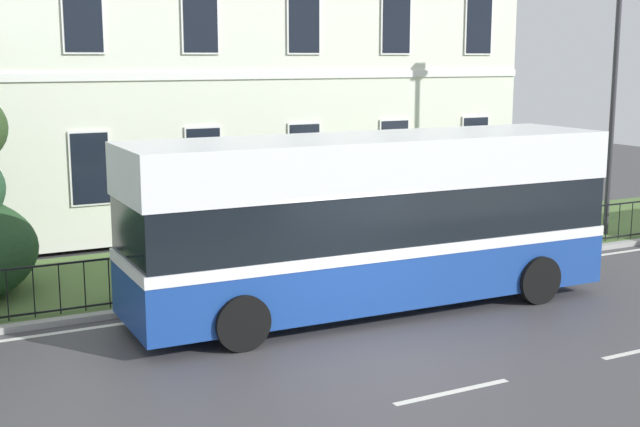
# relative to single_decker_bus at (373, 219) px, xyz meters

# --- Properties ---
(ground_plane) EXTENTS (60.00, 56.00, 0.18)m
(ground_plane) POSITION_rel_single_decker_bus_xyz_m (-1.14, -1.46, -1.78)
(ground_plane) COLOR #444245
(iron_verge_railing) EXTENTS (18.85, 0.04, 0.97)m
(iron_verge_railing) POSITION_rel_single_decker_bus_xyz_m (0.68, 2.01, -1.14)
(iron_verge_railing) COLOR black
(iron_verge_railing) RESTS_ON ground_plane
(single_decker_bus) EXTENTS (9.59, 2.72, 3.35)m
(single_decker_bus) POSITION_rel_single_decker_bus_xyz_m (0.00, 0.00, 0.00)
(single_decker_bus) COLOR navy
(single_decker_bus) RESTS_ON ground_plane
(street_lamp_post) EXTENTS (0.36, 0.24, 7.42)m
(street_lamp_post) POSITION_rel_single_decker_bus_xyz_m (9.00, 2.73, 2.57)
(street_lamp_post) COLOR #333338
(street_lamp_post) RESTS_ON ground_plane
(litter_bin) EXTENTS (0.51, 0.51, 1.14)m
(litter_bin) POSITION_rel_single_decker_bus_xyz_m (-4.03, 2.43, -1.07)
(litter_bin) COLOR #23472D
(litter_bin) RESTS_ON ground_plane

